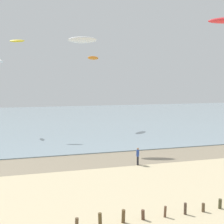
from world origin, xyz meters
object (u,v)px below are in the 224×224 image
object	(u,v)px
kite_aloft_2	(82,40)
kite_aloft_3	(1,61)
person_mid_beach	(138,156)
kite_aloft_7	(17,41)
kite_aloft_4	(93,58)

from	to	relation	value
kite_aloft_2	kite_aloft_3	bearing A→B (deg)	145.41
person_mid_beach	kite_aloft_7	distance (m)	26.46
kite_aloft_4	kite_aloft_2	bearing A→B (deg)	25.03
kite_aloft_4	kite_aloft_7	world-z (taller)	kite_aloft_7
kite_aloft_7	kite_aloft_3	bearing A→B (deg)	-30.75
person_mid_beach	kite_aloft_7	size ratio (longest dim) A/B	0.76
kite_aloft_7	kite_aloft_2	bearing A→B (deg)	147.23
kite_aloft_2	kite_aloft_7	size ratio (longest dim) A/B	1.57
kite_aloft_3	kite_aloft_4	xyz separation A→B (m)	(15.03, 2.19, 1.00)
kite_aloft_2	kite_aloft_3	xyz separation A→B (m)	(-10.03, 13.16, -1.93)
kite_aloft_2	kite_aloft_4	world-z (taller)	kite_aloft_2
person_mid_beach	kite_aloft_2	size ratio (longest dim) A/B	0.48
kite_aloft_2	kite_aloft_3	world-z (taller)	kite_aloft_2
kite_aloft_3	kite_aloft_4	world-z (taller)	kite_aloft_4
person_mid_beach	kite_aloft_3	world-z (taller)	kite_aloft_3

